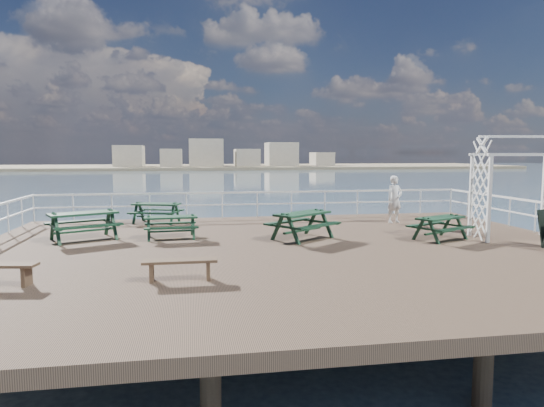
{
  "coord_description": "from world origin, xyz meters",
  "views": [
    {
      "loc": [
        -2.78,
        -13.29,
        2.71
      ],
      "look_at": [
        -0.22,
        1.81,
        1.1
      ],
      "focal_mm": 32.0,
      "sensor_mm": 36.0,
      "label": 1
    }
  ],
  "objects_px": {
    "picnic_table_b": "(156,209)",
    "person": "(395,199)",
    "picnic_table_e": "(440,223)",
    "flat_bench_far": "(180,265)",
    "picnic_table_d": "(171,222)",
    "picnic_table_c": "(303,220)",
    "trellis_arbor": "(518,193)",
    "picnic_table_a": "(83,220)"
  },
  "relations": [
    {
      "from": "picnic_table_b",
      "to": "person",
      "type": "distance_m",
      "value": 9.24
    },
    {
      "from": "picnic_table_e",
      "to": "flat_bench_far",
      "type": "bearing_deg",
      "value": 178.94
    },
    {
      "from": "picnic_table_d",
      "to": "person",
      "type": "height_order",
      "value": "person"
    },
    {
      "from": "picnic_table_d",
      "to": "picnic_table_b",
      "type": "bearing_deg",
      "value": 97.11
    },
    {
      "from": "person",
      "to": "picnic_table_e",
      "type": "bearing_deg",
      "value": -107.59
    },
    {
      "from": "picnic_table_c",
      "to": "person",
      "type": "relative_size",
      "value": 1.37
    },
    {
      "from": "picnic_table_c",
      "to": "trellis_arbor",
      "type": "distance_m",
      "value": 6.8
    },
    {
      "from": "picnic_table_d",
      "to": "picnic_table_a",
      "type": "bearing_deg",
      "value": 172.46
    },
    {
      "from": "picnic_table_b",
      "to": "picnic_table_c",
      "type": "height_order",
      "value": "picnic_table_c"
    },
    {
      "from": "trellis_arbor",
      "to": "person",
      "type": "distance_m",
      "value": 4.64
    },
    {
      "from": "person",
      "to": "picnic_table_c",
      "type": "bearing_deg",
      "value": -162.34
    },
    {
      "from": "picnic_table_d",
      "to": "person",
      "type": "bearing_deg",
      "value": 9.98
    },
    {
      "from": "picnic_table_a",
      "to": "picnic_table_c",
      "type": "xyz_separation_m",
      "value": [
        6.78,
        -0.98,
        -0.02
      ]
    },
    {
      "from": "picnic_table_a",
      "to": "picnic_table_b",
      "type": "bearing_deg",
      "value": 33.5
    },
    {
      "from": "flat_bench_far",
      "to": "trellis_arbor",
      "type": "height_order",
      "value": "trellis_arbor"
    },
    {
      "from": "picnic_table_a",
      "to": "picnic_table_b",
      "type": "height_order",
      "value": "picnic_table_a"
    },
    {
      "from": "picnic_table_e",
      "to": "flat_bench_far",
      "type": "xyz_separation_m",
      "value": [
        -7.93,
        -3.6,
        -0.18
      ]
    },
    {
      "from": "trellis_arbor",
      "to": "picnic_table_b",
      "type": "bearing_deg",
      "value": 163.24
    },
    {
      "from": "picnic_table_e",
      "to": "picnic_table_d",
      "type": "bearing_deg",
      "value": 143.22
    },
    {
      "from": "picnic_table_c",
      "to": "person",
      "type": "distance_m",
      "value": 5.2
    },
    {
      "from": "picnic_table_c",
      "to": "trellis_arbor",
      "type": "relative_size",
      "value": 0.77
    },
    {
      "from": "picnic_table_a",
      "to": "flat_bench_far",
      "type": "height_order",
      "value": "picnic_table_a"
    },
    {
      "from": "trellis_arbor",
      "to": "picnic_table_d",
      "type": "bearing_deg",
      "value": 178.69
    },
    {
      "from": "picnic_table_d",
      "to": "trellis_arbor",
      "type": "height_order",
      "value": "trellis_arbor"
    },
    {
      "from": "picnic_table_e",
      "to": "trellis_arbor",
      "type": "xyz_separation_m",
      "value": [
        2.44,
        -0.26,
        0.92
      ]
    },
    {
      "from": "picnic_table_d",
      "to": "picnic_table_e",
      "type": "xyz_separation_m",
      "value": [
        8.32,
        -1.66,
        0.01
      ]
    },
    {
      "from": "picnic_table_c",
      "to": "trellis_arbor",
      "type": "bearing_deg",
      "value": -45.93
    },
    {
      "from": "picnic_table_e",
      "to": "picnic_table_b",
      "type": "bearing_deg",
      "value": 124.42
    },
    {
      "from": "picnic_table_c",
      "to": "flat_bench_far",
      "type": "xyz_separation_m",
      "value": [
        -3.72,
        -4.46,
        -0.27
      ]
    },
    {
      "from": "picnic_table_e",
      "to": "trellis_arbor",
      "type": "bearing_deg",
      "value": -31.66
    },
    {
      "from": "picnic_table_a",
      "to": "picnic_table_b",
      "type": "xyz_separation_m",
      "value": [
        2.0,
        3.37,
        -0.07
      ]
    },
    {
      "from": "picnic_table_b",
      "to": "trellis_arbor",
      "type": "distance_m",
      "value": 12.71
    },
    {
      "from": "picnic_table_b",
      "to": "flat_bench_far",
      "type": "relative_size",
      "value": 1.35
    },
    {
      "from": "picnic_table_b",
      "to": "trellis_arbor",
      "type": "bearing_deg",
      "value": -8.13
    },
    {
      "from": "picnic_table_d",
      "to": "trellis_arbor",
      "type": "bearing_deg",
      "value": -13.88
    },
    {
      "from": "picnic_table_e",
      "to": "person",
      "type": "height_order",
      "value": "person"
    },
    {
      "from": "picnic_table_e",
      "to": "person",
      "type": "xyz_separation_m",
      "value": [
        0.12,
        3.72,
        0.39
      ]
    },
    {
      "from": "picnic_table_b",
      "to": "person",
      "type": "relative_size",
      "value": 1.16
    },
    {
      "from": "picnic_table_b",
      "to": "picnic_table_c",
      "type": "bearing_deg",
      "value": -24.84
    },
    {
      "from": "picnic_table_c",
      "to": "person",
      "type": "bearing_deg",
      "value": -2.89
    },
    {
      "from": "picnic_table_d",
      "to": "flat_bench_far",
      "type": "distance_m",
      "value": 5.28
    },
    {
      "from": "picnic_table_c",
      "to": "picnic_table_e",
      "type": "distance_m",
      "value": 4.3
    }
  ]
}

